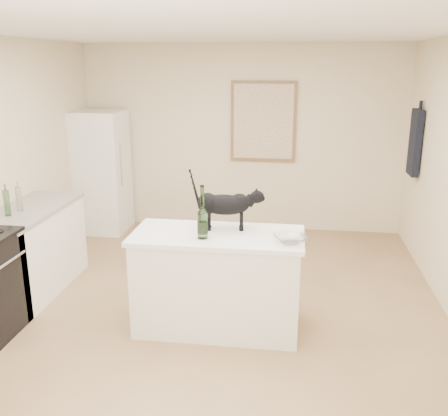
% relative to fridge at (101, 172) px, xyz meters
% --- Properties ---
extents(floor, '(5.50, 5.50, 0.00)m').
position_rel_fridge_xyz_m(floor, '(1.95, -2.35, -0.85)').
color(floor, '#A67D58').
rests_on(floor, ground).
extents(ceiling, '(5.50, 5.50, 0.00)m').
position_rel_fridge_xyz_m(ceiling, '(1.95, -2.35, 1.75)').
color(ceiling, white).
rests_on(ceiling, ground).
extents(wall_back, '(4.50, 0.00, 4.50)m').
position_rel_fridge_xyz_m(wall_back, '(1.95, 0.40, 0.45)').
color(wall_back, beige).
rests_on(wall_back, ground).
extents(wall_front, '(4.50, 0.00, 4.50)m').
position_rel_fridge_xyz_m(wall_front, '(1.95, -5.10, 0.45)').
color(wall_front, beige).
rests_on(wall_front, ground).
extents(island_base, '(1.44, 0.67, 0.86)m').
position_rel_fridge_xyz_m(island_base, '(2.05, -2.55, -0.42)').
color(island_base, white).
rests_on(island_base, floor).
extents(island_top, '(1.50, 0.70, 0.04)m').
position_rel_fridge_xyz_m(island_top, '(2.05, -2.55, 0.03)').
color(island_top, white).
rests_on(island_top, island_base).
extents(left_cabinets, '(0.60, 1.40, 0.86)m').
position_rel_fridge_xyz_m(left_cabinets, '(0.00, -2.05, -0.42)').
color(left_cabinets, white).
rests_on(left_cabinets, floor).
extents(left_countertop, '(0.62, 1.44, 0.04)m').
position_rel_fridge_xyz_m(left_countertop, '(0.00, -2.05, 0.03)').
color(left_countertop, gray).
rests_on(left_countertop, left_cabinets).
extents(fridge, '(0.68, 0.68, 1.70)m').
position_rel_fridge_xyz_m(fridge, '(0.00, 0.00, 0.00)').
color(fridge, white).
rests_on(fridge, floor).
extents(artwork_frame, '(0.90, 0.03, 1.10)m').
position_rel_fridge_xyz_m(artwork_frame, '(2.25, 0.37, 0.70)').
color(artwork_frame, brown).
rests_on(artwork_frame, wall_back).
extents(artwork_canvas, '(0.82, 0.00, 1.02)m').
position_rel_fridge_xyz_m(artwork_canvas, '(2.25, 0.35, 0.70)').
color(artwork_canvas, beige).
rests_on(artwork_canvas, wall_back).
extents(hanging_garment, '(0.08, 0.34, 0.80)m').
position_rel_fridge_xyz_m(hanging_garment, '(4.14, -0.30, 0.55)').
color(hanging_garment, black).
rests_on(hanging_garment, wall_right).
extents(black_cat, '(0.60, 0.24, 0.41)m').
position_rel_fridge_xyz_m(black_cat, '(2.09, -2.42, 0.25)').
color(black_cat, black).
rests_on(black_cat, island_top).
extents(wine_bottle, '(0.10, 0.10, 0.41)m').
position_rel_fridge_xyz_m(wine_bottle, '(1.94, -2.68, 0.25)').
color(wine_bottle, '#296127').
rests_on(wine_bottle, island_top).
extents(glass_bowl, '(0.35, 0.35, 0.07)m').
position_rel_fridge_xyz_m(glass_bowl, '(2.68, -2.70, 0.08)').
color(glass_bowl, white).
rests_on(glass_bowl, island_top).
extents(fridge_paper, '(0.03, 0.15, 0.20)m').
position_rel_fridge_xyz_m(fridge_paper, '(0.34, 0.07, 0.41)').
color(fridge_paper, silver).
rests_on(fridge_paper, fridge).
extents(counter_bottle_cluster, '(0.09, 0.23, 0.25)m').
position_rel_fridge_xyz_m(counter_bottle_cluster, '(-0.04, -2.22, 0.17)').
color(counter_bottle_cluster, '#1C531F').
rests_on(counter_bottle_cluster, left_countertop).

